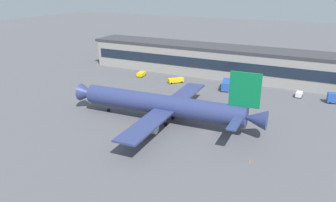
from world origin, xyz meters
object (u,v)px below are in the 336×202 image
(belt_loader, at_px, (176,80))
(fuel_truck, at_px, (226,84))
(airliner, at_px, (165,105))
(baggage_tug, at_px, (299,94))
(traffic_cone_0, at_px, (128,127))
(traffic_cone_1, at_px, (250,161))
(pushback_tractor, at_px, (141,74))

(belt_loader, height_order, fuel_truck, fuel_truck)
(airliner, height_order, baggage_tug, airliner)
(airliner, distance_m, belt_loader, 40.00)
(traffic_cone_0, height_order, traffic_cone_1, traffic_cone_0)
(belt_loader, distance_m, traffic_cone_0, 45.90)
(belt_loader, bearing_deg, traffic_cone_1, -49.53)
(airliner, relative_size, baggage_tug, 15.73)
(fuel_truck, bearing_deg, traffic_cone_1, -67.24)
(pushback_tractor, bearing_deg, traffic_cone_0, -62.81)
(pushback_tractor, relative_size, traffic_cone_0, 8.07)
(airliner, distance_m, traffic_cone_0, 11.90)
(traffic_cone_1, bearing_deg, traffic_cone_0, 174.26)
(pushback_tractor, distance_m, baggage_tug, 64.10)
(pushback_tractor, distance_m, traffic_cone_1, 78.50)
(pushback_tractor, relative_size, fuel_truck, 0.59)
(baggage_tug, height_order, traffic_cone_1, baggage_tug)
(pushback_tractor, xyz_separation_m, baggage_tug, (64.09, 0.89, 0.04))
(airliner, xyz_separation_m, traffic_cone_1, (27.45, -11.64, -4.91))
(pushback_tractor, height_order, traffic_cone_1, pushback_tractor)
(fuel_truck, bearing_deg, airliner, -99.62)
(belt_loader, distance_m, fuel_truck, 20.73)
(airliner, relative_size, pushback_tractor, 11.19)
(airliner, relative_size, traffic_cone_0, 90.32)
(traffic_cone_0, bearing_deg, airliner, 48.83)
(belt_loader, distance_m, traffic_cone_1, 64.18)
(belt_loader, xyz_separation_m, traffic_cone_0, (7.05, -45.35, -0.83))
(traffic_cone_1, bearing_deg, baggage_tug, 84.73)
(baggage_tug, bearing_deg, traffic_cone_1, -95.27)
(baggage_tug, bearing_deg, airliner, -128.40)
(traffic_cone_0, bearing_deg, fuel_truck, 73.65)
(fuel_truck, height_order, traffic_cone_1, fuel_truck)
(baggage_tug, bearing_deg, belt_loader, -175.62)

